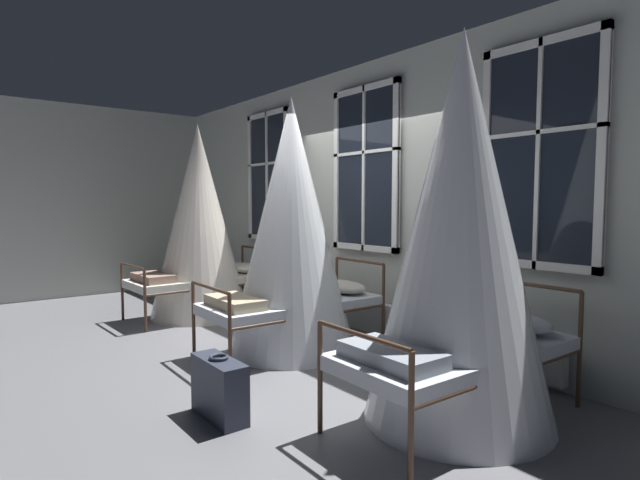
% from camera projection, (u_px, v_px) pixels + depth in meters
% --- Properties ---
extents(ground, '(20.12, 20.12, 0.00)m').
position_uv_depth(ground, '(298.00, 349.00, 5.48)').
color(ground, slate).
extents(back_wall_with_windows, '(9.74, 0.10, 3.22)m').
position_uv_depth(back_wall_with_windows, '(371.00, 200.00, 6.02)').
color(back_wall_with_windows, '#B2B7AD').
rests_on(back_wall_with_windows, ground).
extents(end_wall_left, '(0.10, 7.05, 3.22)m').
position_uv_depth(end_wall_left, '(16.00, 201.00, 7.97)').
color(end_wall_left, '#B2B7AD').
rests_on(end_wall_left, ground).
extents(window_bank, '(5.36, 0.10, 2.87)m').
position_uv_depth(window_bank, '(364.00, 238.00, 5.98)').
color(window_bank, black).
rests_on(window_bank, ground).
extents(cot_first, '(1.36, 1.93, 2.67)m').
position_uv_depth(cot_first, '(199.00, 223.00, 7.01)').
color(cot_first, '#4C3323').
rests_on(cot_first, ground).
extents(cot_second, '(1.36, 1.93, 2.69)m').
position_uv_depth(cot_second, '(292.00, 229.00, 5.33)').
color(cot_second, '#4C3323').
rests_on(cot_second, ground).
extents(cot_third, '(1.36, 1.92, 2.79)m').
position_uv_depth(cot_third, '(460.00, 234.00, 3.60)').
color(cot_third, '#4C3323').
rests_on(cot_third, ground).
extents(suitcase_dark, '(0.56, 0.22, 0.47)m').
position_uv_depth(suitcase_dark, '(219.00, 388.00, 3.70)').
color(suitcase_dark, '#2D3342').
rests_on(suitcase_dark, ground).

